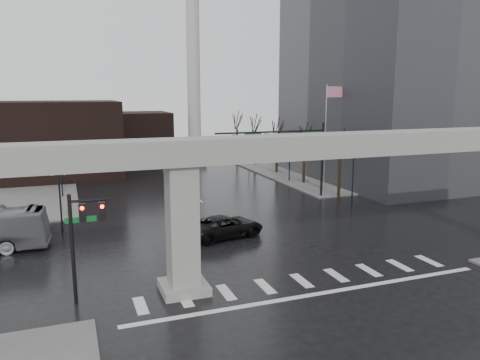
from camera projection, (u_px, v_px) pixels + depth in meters
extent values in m
plane|color=black|center=(294.00, 275.00, 29.04)|extent=(160.00, 160.00, 0.00)
cube|color=slate|center=(340.00, 166.00, 71.10)|extent=(28.00, 36.00, 0.15)
cube|color=gray|center=(297.00, 147.00, 27.56)|extent=(48.00, 2.20, 1.40)
cube|color=gray|center=(182.00, 230.00, 25.97)|extent=(1.60, 1.60, 7.30)
cube|color=gray|center=(184.00, 287.00, 26.60)|extent=(2.60, 2.60, 0.50)
cube|color=slate|center=(403.00, 13.00, 58.70)|extent=(22.00, 26.00, 42.00)
cube|color=black|center=(56.00, 139.00, 62.01)|extent=(16.00, 14.00, 10.00)
cube|color=black|center=(137.00, 137.00, 75.51)|extent=(10.00, 10.00, 8.00)
cylinder|color=#BBBBB7|center=(193.00, 66.00, 70.69)|extent=(2.00, 2.00, 30.00)
cylinder|color=gray|center=(195.00, 161.00, 73.36)|extent=(3.60, 3.60, 1.20)
cylinder|color=black|center=(322.00, 160.00, 50.01)|extent=(0.24, 0.24, 8.00)
cylinder|color=black|center=(271.00, 132.00, 47.36)|extent=(12.00, 0.18, 0.18)
cube|color=black|center=(298.00, 137.00, 48.51)|extent=(0.35, 0.30, 1.00)
cube|color=black|center=(267.00, 138.00, 47.31)|extent=(0.35, 0.30, 1.00)
cube|color=black|center=(234.00, 140.00, 46.11)|extent=(0.35, 0.30, 1.00)
sphere|color=#FF0C05|center=(298.00, 135.00, 48.28)|extent=(0.20, 0.20, 0.20)
cube|color=#0D5E23|center=(311.00, 133.00, 48.94)|extent=(1.80, 0.05, 0.35)
cube|color=#0D5E23|center=(253.00, 134.00, 46.71)|extent=(1.80, 0.05, 0.35)
cylinder|color=black|center=(73.00, 250.00, 24.56)|extent=(0.20, 0.20, 6.00)
cylinder|color=black|center=(90.00, 200.00, 24.42)|extent=(2.00, 0.14, 0.14)
cube|color=black|center=(82.00, 213.00, 24.41)|extent=(0.35, 0.30, 1.00)
cube|color=black|center=(102.00, 211.00, 24.75)|extent=(0.35, 0.30, 1.00)
cube|color=#0D5E23|center=(81.00, 220.00, 24.44)|extent=(1.60, 0.05, 0.30)
cylinder|color=silver|center=(325.00, 138.00, 53.34)|extent=(0.12, 0.12, 12.00)
cube|color=#BC1436|center=(335.00, 92.00, 52.72)|extent=(2.00, 0.03, 1.20)
cylinder|color=black|center=(353.00, 182.00, 46.12)|extent=(0.14, 0.14, 4.80)
cube|color=black|center=(354.00, 159.00, 45.69)|extent=(0.90, 0.06, 0.06)
sphere|color=silver|center=(350.00, 157.00, 45.49)|extent=(0.32, 0.32, 0.32)
sphere|color=silver|center=(358.00, 157.00, 45.80)|extent=(0.32, 0.32, 0.32)
cylinder|color=black|center=(289.00, 163.00, 59.02)|extent=(0.14, 0.14, 4.80)
cube|color=black|center=(290.00, 144.00, 58.58)|extent=(0.90, 0.06, 0.06)
sphere|color=silver|center=(287.00, 143.00, 58.39)|extent=(0.32, 0.32, 0.32)
sphere|color=silver|center=(293.00, 142.00, 58.70)|extent=(0.32, 0.32, 0.32)
cylinder|color=black|center=(249.00, 150.00, 71.91)|extent=(0.14, 0.14, 4.80)
cube|color=black|center=(249.00, 135.00, 71.48)|extent=(0.90, 0.06, 0.06)
sphere|color=silver|center=(246.00, 134.00, 71.28)|extent=(0.32, 0.32, 0.32)
sphere|color=silver|center=(252.00, 133.00, 71.59)|extent=(0.32, 0.32, 0.32)
cylinder|color=black|center=(61.00, 205.00, 36.87)|extent=(0.14, 0.14, 4.80)
cube|color=black|center=(58.00, 176.00, 36.43)|extent=(0.90, 0.06, 0.06)
sphere|color=silver|center=(52.00, 174.00, 36.24)|extent=(0.32, 0.32, 0.32)
sphere|color=silver|center=(64.00, 173.00, 36.55)|extent=(0.32, 0.32, 0.32)
cylinder|color=black|center=(61.00, 176.00, 49.76)|extent=(0.14, 0.14, 4.80)
cube|color=black|center=(60.00, 154.00, 49.33)|extent=(0.90, 0.06, 0.06)
sphere|color=silver|center=(55.00, 152.00, 49.14)|extent=(0.32, 0.32, 0.32)
sphere|color=silver|center=(64.00, 152.00, 49.45)|extent=(0.32, 0.32, 0.32)
cylinder|color=black|center=(62.00, 159.00, 62.66)|extent=(0.14, 0.14, 4.80)
cube|color=black|center=(60.00, 141.00, 62.22)|extent=(0.90, 0.06, 0.06)
sphere|color=silver|center=(57.00, 140.00, 62.03)|extent=(0.32, 0.32, 0.32)
sphere|color=silver|center=(64.00, 139.00, 62.34)|extent=(0.32, 0.32, 0.32)
cylinder|color=black|center=(339.00, 176.00, 50.17)|extent=(0.34, 0.34, 4.55)
cylinder|color=black|center=(341.00, 142.00, 49.48)|extent=(0.12, 1.52, 2.98)
cylinder|color=black|center=(343.00, 143.00, 49.92)|extent=(0.83, 1.14, 2.51)
cylinder|color=black|center=(304.00, 165.00, 57.53)|extent=(0.34, 0.34, 4.66)
cylinder|color=black|center=(305.00, 134.00, 56.82)|extent=(0.12, 1.55, 3.05)
cylinder|color=black|center=(307.00, 136.00, 57.27)|extent=(0.85, 1.16, 2.57)
cylinder|color=black|center=(277.00, 156.00, 64.89)|extent=(0.34, 0.34, 4.76)
cylinder|color=black|center=(277.00, 128.00, 64.16)|extent=(0.12, 1.59, 3.11)
cylinder|color=black|center=(280.00, 130.00, 64.61)|extent=(0.86, 1.18, 2.62)
cylinder|color=black|center=(255.00, 150.00, 72.25)|extent=(0.34, 0.34, 4.87)
cylinder|color=black|center=(255.00, 124.00, 71.51)|extent=(0.12, 1.62, 3.18)
cylinder|color=black|center=(257.00, 125.00, 71.96)|extent=(0.88, 1.20, 2.68)
cylinder|color=black|center=(237.00, 144.00, 79.61)|extent=(0.34, 0.34, 4.97)
cylinder|color=black|center=(237.00, 120.00, 78.85)|extent=(0.12, 1.65, 3.25)
cylinder|color=black|center=(239.00, 121.00, 79.30)|extent=(0.89, 1.23, 2.74)
imported|color=black|center=(225.00, 226.00, 36.45)|extent=(6.61, 3.99, 1.72)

